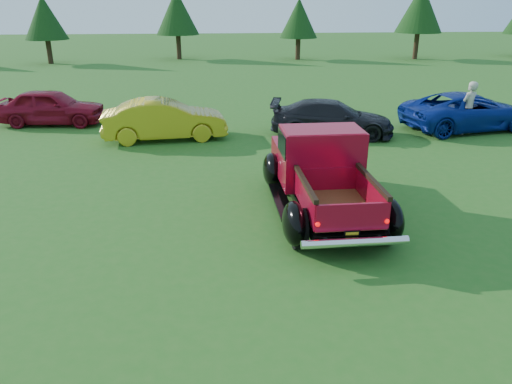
% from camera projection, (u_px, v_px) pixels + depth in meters
% --- Properties ---
extents(ground, '(120.00, 120.00, 0.00)m').
position_uv_depth(ground, '(244.00, 242.00, 9.71)').
color(ground, '#26621C').
rests_on(ground, ground).
extents(tree_west, '(2.94, 2.94, 4.60)m').
position_uv_depth(tree_west, '(44.00, 18.00, 34.52)').
color(tree_west, '#332114').
rests_on(tree_west, ground).
extents(tree_mid_left, '(3.20, 3.20, 5.00)m').
position_uv_depth(tree_mid_left, '(177.00, 12.00, 37.00)').
color(tree_mid_left, '#332114').
rests_on(tree_mid_left, ground).
extents(tree_mid_right, '(2.82, 2.82, 4.40)m').
position_uv_depth(tree_mid_right, '(299.00, 18.00, 36.93)').
color(tree_mid_right, '#332114').
rests_on(tree_mid_right, ground).
extents(tree_east, '(3.46, 3.46, 5.40)m').
position_uv_depth(tree_east, '(420.00, 8.00, 36.94)').
color(tree_east, '#332114').
rests_on(tree_east, ground).
extents(pickup_truck, '(2.37, 4.93, 1.81)m').
position_uv_depth(pickup_truck, '(320.00, 170.00, 11.07)').
color(pickup_truck, black).
rests_on(pickup_truck, ground).
extents(show_car_red, '(3.96, 1.85, 1.31)m').
position_uv_depth(show_car_red, '(51.00, 107.00, 18.45)').
color(show_car_red, maroon).
rests_on(show_car_red, ground).
extents(show_car_yellow, '(4.18, 1.87, 1.33)m').
position_uv_depth(show_car_yellow, '(165.00, 120.00, 16.49)').
color(show_car_yellow, gold).
rests_on(show_car_yellow, ground).
extents(show_car_grey, '(4.40, 2.50, 1.20)m').
position_uv_depth(show_car_grey, '(332.00, 118.00, 16.95)').
color(show_car_grey, black).
rests_on(show_car_grey, ground).
extents(show_car_blue, '(5.05, 3.04, 1.31)m').
position_uv_depth(show_car_blue, '(468.00, 111.00, 17.75)').
color(show_car_blue, navy).
rests_on(show_car_blue, ground).
extents(spectator, '(0.78, 0.69, 1.80)m').
position_uv_depth(spectator, '(468.00, 108.00, 17.07)').
color(spectator, '#AEA997').
rests_on(spectator, ground).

